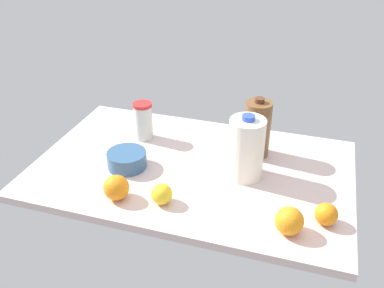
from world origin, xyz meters
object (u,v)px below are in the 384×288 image
at_px(orange_near_front, 289,221).
at_px(milk_jug, 246,148).
at_px(tumbler_cup, 143,121).
at_px(mixing_bowl, 127,160).
at_px(chocolate_milk_jug, 257,129).
at_px(lemon_far_back, 162,194).
at_px(orange_by_jug, 116,188).
at_px(orange_beside_bowl, 326,214).

bearing_deg(orange_near_front, milk_jug, -54.13).
xyz_separation_m(tumbler_cup, mixing_bowl, (-0.03, 0.23, -0.05)).
bearing_deg(chocolate_milk_jug, lemon_far_back, 59.02).
relative_size(mixing_bowl, chocolate_milk_jug, 0.61).
bearing_deg(orange_by_jug, orange_near_front, -179.65).
relative_size(milk_jug, orange_beside_bowl, 3.43).
bearing_deg(orange_by_jug, lemon_far_back, -171.66).
relative_size(tumbler_cup, chocolate_milk_jug, 0.66).
bearing_deg(tumbler_cup, orange_by_jug, 100.38).
xyz_separation_m(milk_jug, orange_beside_bowl, (-0.30, 0.19, -0.08)).
relative_size(tumbler_cup, orange_beside_bowl, 2.23).
xyz_separation_m(tumbler_cup, orange_beside_bowl, (-0.76, 0.34, -0.05)).
distance_m(milk_jug, orange_by_jug, 0.48).
distance_m(chocolate_milk_jug, orange_beside_bowl, 0.46).
height_order(mixing_bowl, chocolate_milk_jug, chocolate_milk_jug).
relative_size(milk_jug, lemon_far_back, 3.45).
distance_m(lemon_far_back, orange_beside_bowl, 0.53).
distance_m(orange_by_jug, orange_beside_bowl, 0.69).
xyz_separation_m(milk_jug, chocolate_milk_jug, (-0.01, -0.16, -0.00)).
bearing_deg(milk_jug, chocolate_milk_jug, -93.80).
bearing_deg(mixing_bowl, orange_beside_bowl, 171.51).
relative_size(mixing_bowl, orange_beside_bowl, 2.05).
height_order(tumbler_cup, orange_by_jug, tumbler_cup).
distance_m(milk_jug, lemon_far_back, 0.35).
xyz_separation_m(mixing_bowl, orange_beside_bowl, (-0.74, 0.11, 0.01)).
xyz_separation_m(orange_by_jug, lemon_far_back, (-0.16, -0.02, -0.01)).
relative_size(chocolate_milk_jug, orange_beside_bowl, 3.36).
bearing_deg(milk_jug, mixing_bowl, 9.79).
height_order(tumbler_cup, milk_jug, milk_jug).
bearing_deg(orange_beside_bowl, orange_by_jug, 6.70).
xyz_separation_m(mixing_bowl, lemon_far_back, (-0.21, 0.17, 0.00)).
xyz_separation_m(chocolate_milk_jug, orange_by_jug, (0.40, 0.43, -0.07)).
bearing_deg(orange_by_jug, mixing_bowl, -75.13).
xyz_separation_m(mixing_bowl, orange_by_jug, (-0.05, 0.19, 0.01)).
distance_m(milk_jug, orange_beside_bowl, 0.36).
xyz_separation_m(milk_jug, lemon_far_back, (0.23, 0.24, -0.08)).
distance_m(chocolate_milk_jug, lemon_far_back, 0.48).
distance_m(milk_jug, chocolate_milk_jug, 0.16).
distance_m(orange_near_front, orange_beside_bowl, 0.13).
height_order(mixing_bowl, lemon_far_back, lemon_far_back).
bearing_deg(tumbler_cup, chocolate_milk_jug, -178.51).
distance_m(orange_near_front, orange_by_jug, 0.58).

